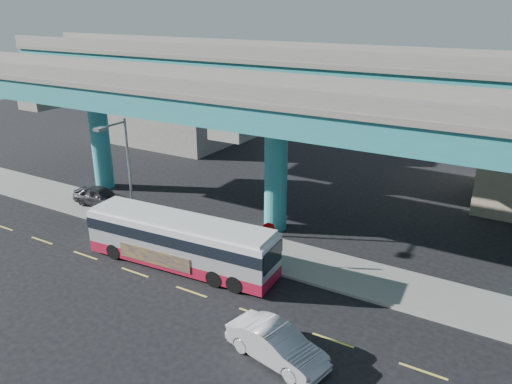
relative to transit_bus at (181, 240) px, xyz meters
The scene contains 10 objects.
ground 3.22m from the transit_bus, 37.66° to the right, with size 120.00×120.00×0.00m, color black.
sidewalk 4.66m from the transit_bus, 59.98° to the left, with size 70.00×4.00×0.15m, color gray.
lane_markings 3.39m from the transit_bus, 42.25° to the right, with size 58.00×0.12×0.01m.
viaduct 10.77m from the transit_bus, 73.48° to the left, with size 52.00×12.40×11.70m.
building_concrete 28.68m from the transit_bus, 128.60° to the left, with size 12.00×10.00×9.00m, color gray.
transit_bus is the anchor object (origin of this frame).
sedan 9.70m from the transit_bus, 27.18° to the right, with size 4.90×2.58×1.53m, color #A3A3A7.
parked_car 11.54m from the transit_bus, 159.65° to the left, with size 4.35×2.11×1.43m, color #303035.
street_lamp 6.96m from the transit_bus, 163.30° to the left, with size 0.50×2.44×7.42m.
stop_sign 5.01m from the transit_bus, 29.81° to the left, with size 0.66×0.48×2.62m.
Camera 1 is at (14.46, -18.17, 14.28)m, focal length 35.00 mm.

